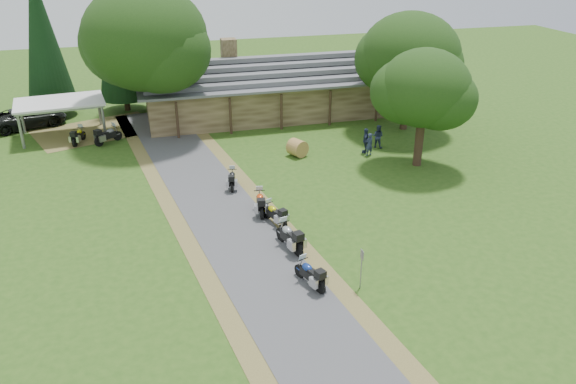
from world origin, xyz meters
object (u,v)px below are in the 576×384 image
object	(u,v)px
motorcycle_row_d	(260,202)
motorcycle_carport_b	(108,134)
hay_bale	(297,148)
lodge	(268,85)
motorcycle_row_c	(275,213)
motorcycle_row_b	(289,235)
motorcycle_row_e	(232,178)
motorcycle_carport_a	(78,135)
car_dark_suv	(27,112)
motorcycle_row_a	(310,273)
carport	(62,118)

from	to	relation	value
motorcycle_row_d	motorcycle_carport_b	xyz separation A→B (m)	(-8.27, 13.84, 0.03)
motorcycle_carport_b	hay_bale	xyz separation A→B (m)	(12.65, -6.11, -0.11)
lodge	motorcycle_row_c	size ratio (longest dim) A/B	11.74
motorcycle_row_b	motorcycle_row_c	distance (m)	2.72
motorcycle_row_b	motorcycle_row_e	xyz separation A→B (m)	(-1.41, 7.88, -0.12)
lodge	motorcycle_carport_a	xyz separation A→B (m)	(-15.14, -3.67, -1.81)
car_dark_suv	motorcycle_carport_b	world-z (taller)	car_dark_suv
motorcycle_row_d	motorcycle_row_e	xyz separation A→B (m)	(-0.90, 3.72, -0.07)
car_dark_suv	motorcycle_carport_b	size ratio (longest dim) A/B	3.03
lodge	motorcycle_carport_b	size ratio (longest dim) A/B	10.43
motorcycle_row_c	motorcycle_row_a	bearing A→B (deg)	158.10
motorcycle_row_d	motorcycle_row_e	bearing A→B (deg)	21.78
motorcycle_carport_a	motorcycle_carport_b	world-z (taller)	motorcycle_carport_b
car_dark_suv	motorcycle_row_a	size ratio (longest dim) A/B	3.32
motorcycle_carport_b	motorcycle_row_d	bearing A→B (deg)	-96.23
motorcycle_carport_a	motorcycle_carport_b	distance (m)	2.16
motorcycle_row_b	motorcycle_carport_a	bearing A→B (deg)	15.76
car_dark_suv	motorcycle_carport_b	bearing A→B (deg)	-153.51
lodge	carport	world-z (taller)	lodge
motorcycle_row_b	motorcycle_row_d	size ratio (longest dim) A/B	1.08
carport	motorcycle_row_e	distance (m)	16.60
motorcycle_row_a	motorcycle_carport_b	xyz separation A→B (m)	(-8.79, 21.26, 0.06)
motorcycle_row_d	car_dark_suv	bearing A→B (deg)	44.69
motorcycle_row_e	motorcycle_carport_a	world-z (taller)	motorcycle_carport_a
car_dark_suv	hay_bale	size ratio (longest dim) A/B	5.28
motorcycle_row_d	motorcycle_carport_b	distance (m)	16.12
carport	motorcycle_carport_a	bearing A→B (deg)	-67.20
lodge	motorcycle_carport_b	bearing A→B (deg)	-162.05
lodge	motorcycle_row_c	distance (m)	20.08
lodge	motorcycle_row_e	bearing A→B (deg)	-111.63
motorcycle_carport_b	hay_bale	bearing A→B (deg)	-62.88
lodge	motorcycle_row_a	bearing A→B (deg)	-99.49
motorcycle_row_b	motorcycle_row_c	size ratio (longest dim) A/B	1.16
motorcycle_row_e	motorcycle_carport_b	distance (m)	12.52
motorcycle_row_c	motorcycle_row_b	bearing A→B (deg)	158.67
motorcycle_row_a	motorcycle_row_d	xyz separation A→B (m)	(-0.52, 7.42, 0.03)
car_dark_suv	hay_bale	world-z (taller)	car_dark_suv
car_dark_suv	motorcycle_row_e	size ratio (longest dim) A/B	3.54
carport	motorcycle_row_a	xyz separation A→B (m)	(12.05, -23.88, -0.72)
lodge	car_dark_suv	xyz separation A→B (m)	(-19.19, 1.35, -1.26)
motorcycle_row_c	motorcycle_row_d	size ratio (longest dim) A/B	0.93
hay_bale	carport	bearing A→B (deg)	151.24
motorcycle_row_c	motorcycle_carport_a	size ratio (longest dim) A/B	0.97
lodge	motorcycle_carport_a	bearing A→B (deg)	-166.38
motorcycle_row_b	motorcycle_carport_b	xyz separation A→B (m)	(-8.77, 18.00, -0.02)
car_dark_suv	motorcycle_row_b	size ratio (longest dim) A/B	2.93
motorcycle_row_b	hay_bale	xyz separation A→B (m)	(3.87, 11.89, -0.14)
lodge	motorcycle_row_d	distance (m)	18.78
lodge	carport	size ratio (longest dim) A/B	3.40
lodge	motorcycle_row_e	distance (m)	15.54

